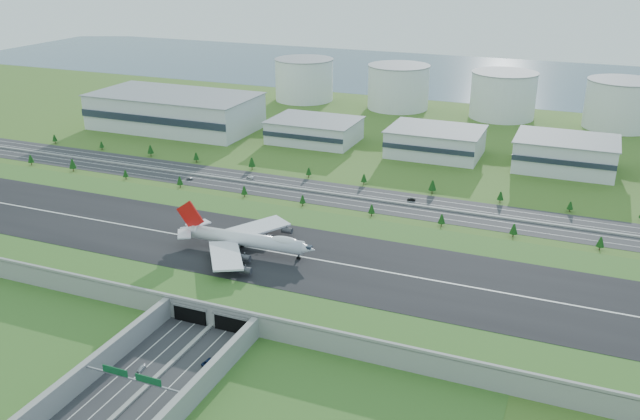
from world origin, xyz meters
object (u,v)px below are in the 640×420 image
at_px(car_5, 411,199).
at_px(car_7, 250,177).
at_px(car_2, 208,362).
at_px(boeing_747, 245,239).
at_px(car_4, 190,179).
at_px(car_0, 141,368).
at_px(fuel_tank_a, 304,80).

distance_m(car_5, car_7, 97.18).
bearing_deg(car_7, car_2, 42.66).
xyz_separation_m(boeing_747, car_5, (43.64, 104.95, -12.72)).
distance_m(car_2, car_7, 187.95).
relative_size(car_4, car_7, 0.73).
height_order(car_4, car_5, car_5).
xyz_separation_m(car_0, car_7, (-56.79, 183.47, 0.11)).
bearing_deg(car_7, boeing_747, 46.07).
relative_size(fuel_tank_a, car_2, 9.38).
bearing_deg(fuel_tank_a, car_5, -53.68).
height_order(boeing_747, car_0, boeing_747).
relative_size(boeing_747, car_4, 16.37).
bearing_deg(fuel_tank_a, car_4, -83.78).
relative_size(car_0, car_2, 0.74).
distance_m(boeing_747, car_2, 71.57).
bearing_deg(fuel_tank_a, car_0, -73.92).
bearing_deg(car_0, car_5, 76.42).
height_order(car_0, car_5, car_5).
relative_size(boeing_747, car_7, 11.89).
height_order(boeing_747, car_7, boeing_747).
xyz_separation_m(fuel_tank_a, car_7, (56.15, -208.30, -16.61)).
xyz_separation_m(car_0, car_4, (-88.53, 167.97, -0.01)).
bearing_deg(boeing_747, car_4, 131.34).
relative_size(fuel_tank_a, car_4, 12.91).
bearing_deg(car_7, fuel_tank_a, -145.81).
relative_size(fuel_tank_a, car_5, 11.09).
distance_m(car_0, car_4, 189.87).
relative_size(car_0, car_7, 0.74).
relative_size(car_0, car_5, 0.87).
xyz_separation_m(boeing_747, car_7, (-53.54, 105.24, -12.68)).
bearing_deg(fuel_tank_a, boeing_747, -70.72).
bearing_deg(fuel_tank_a, car_7, -74.91).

